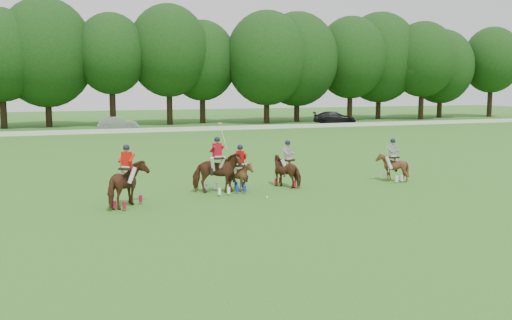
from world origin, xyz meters
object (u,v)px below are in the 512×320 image
object	(u,v)px
car_mid	(118,123)
polo_stripe_b	(392,166)
polo_red_a	(127,184)
polo_ball	(267,197)
car_right	(334,118)
polo_stripe_a	(287,170)
polo_red_b	(217,173)
polo_red_c	(240,175)

from	to	relation	value
car_mid	polo_stripe_b	xyz separation A→B (m)	(8.71, -38.23, 0.06)
polo_stripe_b	polo_red_a	bearing A→B (deg)	-173.25
polo_red_a	polo_ball	bearing A→B (deg)	-2.66
car_mid	polo_stripe_b	bearing A→B (deg)	-165.21
car_right	polo_stripe_a	bearing A→B (deg)	172.60
polo_red_b	polo_stripe_b	distance (m)	8.96
car_mid	polo_stripe_b	size ratio (longest dim) A/B	1.95
polo_red_b	polo_stripe_a	bearing A→B (deg)	7.39
polo_stripe_a	polo_red_c	bearing A→B (deg)	-170.99
polo_stripe_a	polo_ball	bearing A→B (deg)	-130.39
car_mid	polo_stripe_a	size ratio (longest dim) A/B	1.90
polo_red_b	polo_ball	distance (m)	2.57
car_mid	polo_ball	size ratio (longest dim) A/B	46.15
polo_red_c	polo_stripe_a	xyz separation A→B (m)	(2.46, 0.39, 0.04)
polo_red_c	polo_stripe_b	size ratio (longest dim) A/B	0.99
car_mid	car_right	world-z (taller)	car_right
polo_stripe_a	car_right	bearing A→B (deg)	59.09
polo_stripe_a	polo_stripe_b	world-z (taller)	polo_stripe_a
polo_red_a	polo_ball	world-z (taller)	polo_red_a
car_right	polo_ball	world-z (taller)	car_right
car_right	polo_red_c	xyz separation A→B (m)	(-25.10, -38.20, -0.02)
polo_red_c	polo_stripe_b	world-z (taller)	polo_stripe_b
car_right	polo_red_b	bearing A→B (deg)	169.14
car_mid	car_right	bearing A→B (deg)	-88.04
polo_red_c	polo_stripe_b	bearing A→B (deg)	-0.21
polo_stripe_b	polo_red_b	bearing A→B (deg)	-179.75
polo_stripe_b	polo_ball	size ratio (longest dim) A/B	23.62
polo_red_a	polo_red_b	world-z (taller)	polo_red_b
car_mid	polo_red_a	distance (m)	40.01
car_mid	polo_stripe_b	distance (m)	39.21
polo_red_b	polo_red_c	bearing A→B (deg)	3.62
polo_ball	car_mid	bearing A→B (deg)	91.99
car_mid	polo_red_c	bearing A→B (deg)	-176.80
car_mid	car_right	distance (m)	25.92
car_right	polo_red_c	world-z (taller)	polo_red_c
car_right	polo_stripe_a	xyz separation A→B (m)	(-22.64, -37.81, 0.02)
car_mid	polo_stripe_a	bearing A→B (deg)	-173.07
polo_red_c	polo_ball	bearing A→B (deg)	-72.89
car_right	polo_red_a	size ratio (longest dim) A/B	2.14
polo_red_b	polo_stripe_a	world-z (taller)	polo_red_b
polo_red_a	polo_red_b	size ratio (longest dim) A/B	0.81
polo_red_a	polo_stripe_a	size ratio (longest dim) A/B	1.12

